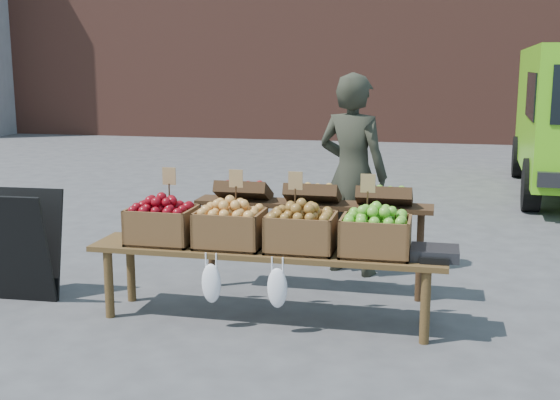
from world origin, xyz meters
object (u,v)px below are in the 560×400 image
(display_bench, at_px, (266,285))
(crate_red_apples, at_px, (301,232))
(chalkboard_sign, at_px, (20,245))
(crate_golden_apples, at_px, (162,225))
(back_table, at_px, (312,235))
(crate_green_apples, at_px, (376,236))
(crate_russet_pears, at_px, (230,229))
(weighing_scale, at_px, (435,253))
(vendor, at_px, (353,175))

(display_bench, xyz_separation_m, crate_red_apples, (0.27, 0.00, 0.42))
(chalkboard_sign, relative_size, crate_golden_apples, 1.87)
(back_table, distance_m, crate_green_apples, 0.95)
(chalkboard_sign, height_order, display_bench, chalkboard_sign)
(crate_russet_pears, relative_size, crate_green_apples, 1.00)
(crate_golden_apples, relative_size, crate_green_apples, 1.00)
(crate_red_apples, bearing_deg, weighing_scale, 0.00)
(back_table, height_order, weighing_scale, back_table)
(crate_russet_pears, bearing_deg, back_table, 54.88)
(crate_golden_apples, height_order, crate_red_apples, same)
(chalkboard_sign, bearing_deg, crate_green_apples, -3.29)
(crate_russet_pears, xyz_separation_m, crate_red_apples, (0.55, 0.00, 0.00))
(vendor, xyz_separation_m, crate_green_apples, (0.35, -1.43, -0.22))
(chalkboard_sign, relative_size, back_table, 0.44)
(chalkboard_sign, xyz_separation_m, crate_russet_pears, (1.83, -0.03, 0.24))
(vendor, bearing_deg, back_table, 91.10)
(vendor, height_order, crate_red_apples, vendor)
(back_table, relative_size, display_bench, 0.78)
(vendor, relative_size, crate_red_apples, 3.74)
(display_bench, relative_size, crate_green_apples, 5.40)
(crate_red_apples, distance_m, crate_green_apples, 0.55)
(crate_golden_apples, xyz_separation_m, crate_red_apples, (1.10, 0.00, 0.00))
(crate_green_apples, bearing_deg, chalkboard_sign, 179.47)
(vendor, distance_m, back_table, 0.86)
(crate_golden_apples, relative_size, weighing_scale, 1.47)
(chalkboard_sign, bearing_deg, crate_red_apples, -3.41)
(chalkboard_sign, bearing_deg, vendor, 25.85)
(vendor, bearing_deg, display_bench, 91.77)
(weighing_scale, bearing_deg, chalkboard_sign, 179.53)
(crate_red_apples, bearing_deg, vendor, 81.88)
(crate_russet_pears, relative_size, weighing_scale, 1.47)
(chalkboard_sign, height_order, back_table, back_table)
(vendor, distance_m, crate_green_apples, 1.49)
(chalkboard_sign, distance_m, crate_golden_apples, 1.30)
(back_table, xyz_separation_m, display_bench, (-0.23, -0.72, -0.24))
(chalkboard_sign, relative_size, crate_russet_pears, 1.87)
(vendor, xyz_separation_m, back_table, (-0.25, -0.71, -0.41))
(display_bench, bearing_deg, vendor, 71.51)
(display_bench, distance_m, crate_golden_apples, 0.93)
(crate_russet_pears, bearing_deg, crate_golden_apples, 180.00)
(crate_red_apples, bearing_deg, crate_golden_apples, 180.00)
(back_table, distance_m, weighing_scale, 1.25)
(crate_green_apples, bearing_deg, crate_red_apples, 180.00)
(chalkboard_sign, height_order, crate_red_apples, chalkboard_sign)
(display_bench, bearing_deg, crate_red_apples, 0.00)
(display_bench, distance_m, weighing_scale, 1.29)
(crate_red_apples, bearing_deg, display_bench, 180.00)
(crate_russet_pears, height_order, weighing_scale, crate_russet_pears)
(back_table, height_order, crate_golden_apples, back_table)
(crate_russet_pears, distance_m, crate_red_apples, 0.55)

